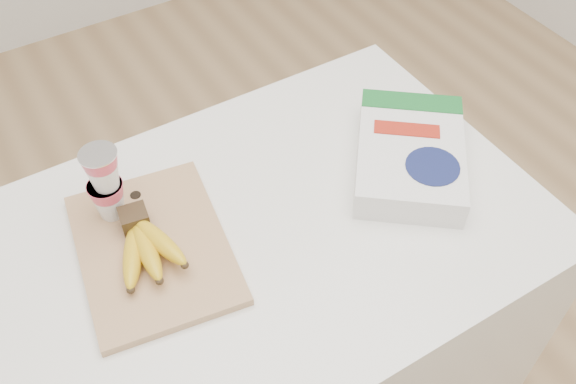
# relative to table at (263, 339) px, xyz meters

# --- Properties ---
(table) EXTENTS (1.04, 0.70, 0.78)m
(table) POSITION_rel_table_xyz_m (0.00, 0.00, 0.00)
(table) COLOR white
(table) RESTS_ON ground
(cutting_board) EXTENTS (0.30, 0.37, 0.02)m
(cutting_board) POSITION_rel_table_xyz_m (-0.18, 0.05, 0.40)
(cutting_board) COLOR tan
(cutting_board) RESTS_ON table
(bananas) EXTENTS (0.13, 0.17, 0.06)m
(bananas) POSITION_rel_table_xyz_m (-0.19, 0.04, 0.43)
(bananas) COLOR #382816
(bananas) RESTS_ON cutting_board
(yogurt_stack) EXTENTS (0.07, 0.07, 0.15)m
(yogurt_stack) POSITION_rel_table_xyz_m (-0.20, 0.16, 0.49)
(yogurt_stack) COLOR white
(yogurt_stack) RESTS_ON cutting_board
(cereal_box) EXTENTS (0.34, 0.36, 0.07)m
(cereal_box) POSITION_rel_table_xyz_m (0.33, -0.01, 0.42)
(cereal_box) COLOR white
(cereal_box) RESTS_ON table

